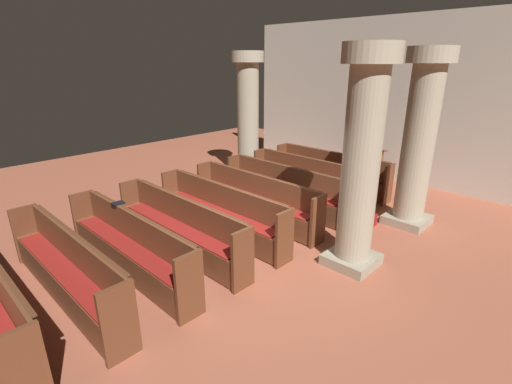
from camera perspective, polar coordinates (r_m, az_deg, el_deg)
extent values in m
plane|color=#AD5B42|center=(7.01, -2.05, -8.59)|extent=(19.20, 19.20, 0.00)
cube|color=beige|center=(11.32, 21.07, 13.06)|extent=(10.00, 0.16, 4.50)
cube|color=brown|center=(10.16, 11.38, 3.06)|extent=(3.29, 0.38, 0.05)
cube|color=brown|center=(10.22, 12.00, 4.73)|extent=(3.29, 0.04, 0.50)
cube|color=brown|center=(10.20, 12.24, 6.09)|extent=(3.15, 0.06, 0.02)
cube|color=brown|center=(11.10, 4.12, 4.98)|extent=(0.06, 0.44, 1.00)
cube|color=brown|center=(9.41, 19.94, 1.07)|extent=(0.06, 0.44, 1.00)
cube|color=brown|center=(10.09, 10.75, 1.58)|extent=(3.29, 0.03, 0.43)
cube|color=maroon|center=(10.13, 11.33, 3.23)|extent=(3.02, 0.32, 0.02)
cube|color=brown|center=(9.38, 8.10, 1.85)|extent=(3.29, 0.38, 0.05)
cube|color=brown|center=(9.43, 8.78, 3.66)|extent=(3.29, 0.04, 0.50)
cube|color=brown|center=(9.40, 9.03, 5.13)|extent=(3.15, 0.06, 0.02)
cube|color=brown|center=(10.38, 0.63, 3.98)|extent=(0.06, 0.44, 1.00)
cube|color=brown|center=(8.56, 17.17, -0.43)|extent=(0.06, 0.44, 1.00)
cube|color=brown|center=(9.32, 7.40, 0.23)|extent=(3.29, 0.03, 0.43)
cube|color=maroon|center=(9.35, 8.04, 2.03)|extent=(3.02, 0.32, 0.02)
cube|color=brown|center=(8.63, 4.25, 0.41)|extent=(3.29, 0.38, 0.05)
cube|color=brown|center=(8.67, 5.00, 2.39)|extent=(3.29, 0.04, 0.50)
cube|color=brown|center=(8.64, 5.25, 3.99)|extent=(3.15, 0.06, 0.02)
cube|color=brown|center=(9.72, -3.35, 2.84)|extent=(0.06, 0.44, 1.00)
cube|color=brown|center=(7.74, 13.81, -2.26)|extent=(0.06, 0.44, 1.00)
cube|color=brown|center=(8.59, 3.46, -1.36)|extent=(3.29, 0.03, 0.43)
cube|color=maroon|center=(8.61, 4.17, 0.60)|extent=(3.02, 0.32, 0.02)
cube|color=brown|center=(7.95, -0.30, -1.29)|extent=(3.29, 0.38, 0.05)
cube|color=brown|center=(7.96, 0.53, 0.87)|extent=(3.29, 0.04, 0.50)
cube|color=brown|center=(7.92, 0.77, 2.60)|extent=(3.15, 0.06, 0.02)
cube|color=brown|center=(9.11, -7.88, 1.51)|extent=(0.06, 0.44, 1.00)
cube|color=brown|center=(6.96, 9.66, -4.50)|extent=(0.06, 0.44, 1.00)
cube|color=brown|center=(7.92, -1.18, -3.22)|extent=(3.29, 0.03, 0.43)
cube|color=maroon|center=(7.92, -0.40, -1.09)|extent=(3.02, 0.32, 0.02)
cube|color=brown|center=(7.32, -5.68, -3.29)|extent=(3.29, 0.38, 0.05)
cube|color=brown|center=(7.32, -4.76, -0.94)|extent=(3.29, 0.04, 0.50)
cube|color=brown|center=(7.27, -4.53, 0.94)|extent=(3.15, 0.06, 0.02)
cube|color=brown|center=(8.58, -13.01, 0.00)|extent=(0.06, 0.44, 1.00)
cube|color=brown|center=(6.24, 4.48, -7.24)|extent=(0.06, 0.44, 1.00)
cube|color=brown|center=(7.32, -6.66, -5.38)|extent=(3.29, 0.03, 0.43)
cube|color=maroon|center=(7.30, -5.81, -3.08)|extent=(3.02, 0.32, 0.02)
cube|color=brown|center=(6.79, -12.00, -5.59)|extent=(3.29, 0.38, 0.05)
cube|color=brown|center=(6.76, -11.00, -3.06)|extent=(3.29, 0.04, 0.50)
cube|color=brown|center=(6.70, -10.81, -1.04)|extent=(3.15, 0.06, 0.02)
cube|color=brown|center=(8.12, -18.76, -1.70)|extent=(0.06, 0.44, 1.00)
cube|color=brown|center=(5.61, -2.06, -10.56)|extent=(0.06, 0.44, 1.00)
cube|color=brown|center=(6.81, -13.08, -7.82)|extent=(3.29, 0.03, 0.43)
cube|color=maroon|center=(6.76, -12.16, -5.37)|extent=(3.02, 0.32, 0.02)
cube|color=brown|center=(6.36, -19.35, -8.15)|extent=(3.29, 0.38, 0.05)
cube|color=brown|center=(6.31, -18.29, -5.48)|extent=(3.29, 0.04, 0.50)
cube|color=brown|center=(6.23, -18.15, -3.34)|extent=(3.15, 0.06, 0.02)
cube|color=brown|center=(7.77, -25.13, -3.56)|extent=(0.06, 0.44, 1.00)
cube|color=brown|center=(5.08, -10.30, -14.45)|extent=(0.06, 0.44, 1.00)
cube|color=brown|center=(6.41, -20.51, -10.49)|extent=(3.29, 0.03, 0.43)
cube|color=maroon|center=(6.34, -19.55, -7.92)|extent=(3.02, 0.32, 0.02)
cube|color=brown|center=(6.06, -27.70, -10.86)|extent=(3.29, 0.38, 0.05)
cube|color=brown|center=(5.98, -26.61, -8.10)|extent=(3.29, 0.04, 0.50)
cube|color=brown|center=(5.89, -26.54, -5.88)|extent=(3.15, 0.06, 0.02)
cube|color=brown|center=(7.53, -32.03, -5.51)|extent=(0.06, 0.44, 1.00)
cube|color=brown|center=(4.70, -20.51, -18.71)|extent=(0.06, 0.44, 1.00)
cube|color=brown|center=(6.14, -28.90, -13.25)|extent=(3.29, 0.03, 0.43)
cube|color=maroon|center=(6.04, -27.93, -10.63)|extent=(3.02, 0.32, 0.02)
cube|color=brown|center=(4.51, -32.61, -22.81)|extent=(0.06, 0.44, 1.00)
cube|color=#9F967E|center=(8.60, 22.48, -3.94)|extent=(0.84, 0.84, 0.18)
cylinder|color=#ADA389|center=(8.12, 24.00, 6.77)|extent=(0.62, 0.62, 3.11)
cylinder|color=#B6AB90|center=(7.96, 25.79, 18.77)|extent=(0.91, 0.91, 0.30)
cube|color=#9F967E|center=(11.24, -1.20, 3.04)|extent=(0.84, 0.84, 0.18)
cylinder|color=#ADA389|center=(10.88, -1.27, 11.37)|extent=(0.62, 0.62, 3.11)
cylinder|color=#B6AB90|center=(10.76, -1.34, 20.40)|extent=(0.91, 0.91, 0.30)
cube|color=#9F967E|center=(6.65, 14.66, -10.09)|extent=(0.80, 0.80, 0.18)
cylinder|color=#ADA389|center=(6.02, 16.00, 3.65)|extent=(0.59, 0.59, 3.11)
cylinder|color=#B6AB90|center=(5.81, 17.68, 20.03)|extent=(0.86, 0.86, 0.30)
cube|color=brown|center=(11.04, 17.85, 1.43)|extent=(0.45, 0.45, 0.06)
cube|color=brown|center=(10.91, 18.10, 3.65)|extent=(0.28, 0.28, 0.95)
cube|color=brown|center=(10.79, 18.40, 6.37)|extent=(0.48, 0.35, 0.15)
cube|color=black|center=(6.74, -20.75, -1.65)|extent=(0.14, 0.20, 0.03)
cube|color=maroon|center=(8.20, 16.96, -4.11)|extent=(0.32, 0.28, 0.25)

